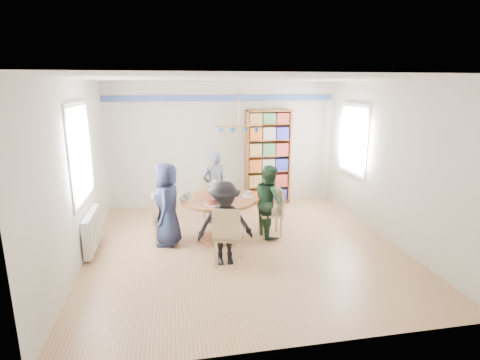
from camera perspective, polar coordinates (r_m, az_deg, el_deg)
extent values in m
plane|color=tan|center=(6.29, 0.67, -10.20)|extent=(5.00, 5.00, 0.00)
plane|color=white|center=(5.74, 0.74, 15.21)|extent=(5.00, 5.00, 0.00)
plane|color=beige|center=(8.30, -2.62, 5.46)|extent=(5.00, 0.00, 5.00)
plane|color=beige|center=(3.54, 8.52, -6.43)|extent=(5.00, 0.00, 5.00)
plane|color=beige|center=(5.93, -23.73, 0.85)|extent=(0.00, 5.00, 5.00)
plane|color=beige|center=(6.80, 21.88, 2.57)|extent=(0.00, 5.00, 5.00)
cube|color=#364C97|center=(8.19, -2.68, 12.37)|extent=(5.00, 0.02, 0.12)
cube|color=white|center=(6.17, -23.21, 3.74)|extent=(0.03, 1.32, 1.52)
cube|color=white|center=(6.17, -23.03, 3.75)|extent=(0.01, 1.20, 1.40)
cube|color=white|center=(7.87, 16.94, 5.88)|extent=(0.03, 1.12, 1.42)
cube|color=white|center=(7.87, 16.81, 5.88)|extent=(0.01, 1.00, 1.30)
cylinder|color=gold|center=(6.24, -0.17, 11.66)|extent=(0.01, 0.01, 0.75)
cylinder|color=gold|center=(6.26, -0.17, 8.23)|extent=(0.80, 0.02, 0.02)
cone|color=#4177B7|center=(6.23, -2.91, 7.44)|extent=(0.11, 0.11, 0.10)
cone|color=#4177B7|center=(6.26, -1.07, 7.49)|extent=(0.11, 0.11, 0.10)
cone|color=#4177B7|center=(6.29, 0.74, 7.53)|extent=(0.11, 0.11, 0.10)
cone|color=#4177B7|center=(6.33, 2.53, 7.56)|extent=(0.11, 0.11, 0.10)
cube|color=silver|center=(6.47, -21.58, -7.17)|extent=(0.10, 1.00, 0.60)
cube|color=silver|center=(6.10, -21.73, -8.49)|extent=(0.02, 0.06, 0.56)
cube|color=silver|center=(6.28, -21.38, -7.81)|extent=(0.02, 0.06, 0.56)
cube|color=silver|center=(6.46, -21.06, -7.16)|extent=(0.02, 0.06, 0.56)
cube|color=silver|center=(6.65, -20.76, -6.55)|extent=(0.02, 0.06, 0.56)
cube|color=silver|center=(6.83, -20.47, -5.97)|extent=(0.02, 0.06, 0.56)
cylinder|color=#995932|center=(6.37, -3.33, -2.95)|extent=(1.30, 1.30, 0.05)
cylinder|color=#995932|center=(6.49, -3.28, -6.13)|extent=(0.16, 0.16, 0.70)
cylinder|color=#995932|center=(6.61, -3.24, -8.82)|extent=(0.70, 0.70, 0.04)
cube|color=#D5B983|center=(6.47, -11.55, -5.97)|extent=(0.40, 0.40, 0.04)
cube|color=#D5B983|center=(6.40, -13.16, -4.19)|extent=(0.06, 0.37, 0.44)
cube|color=#D5B983|center=(6.41, -10.02, -8.09)|extent=(0.04, 0.04, 0.38)
cube|color=#D5B983|center=(6.69, -10.23, -7.14)|extent=(0.04, 0.04, 0.38)
cube|color=#D5B983|center=(6.40, -12.75, -8.27)|extent=(0.04, 0.04, 0.38)
cube|color=#D5B983|center=(6.68, -12.83, -7.31)|extent=(0.04, 0.04, 0.38)
cube|color=#D5B983|center=(6.65, 4.67, -5.15)|extent=(0.38, 0.38, 0.04)
cube|color=#D5B983|center=(6.62, 6.14, -3.21)|extent=(0.04, 0.38, 0.45)
cube|color=#D5B983|center=(6.82, 3.06, -6.50)|extent=(0.04, 0.04, 0.39)
cube|color=#D5B983|center=(6.54, 3.68, -7.41)|extent=(0.04, 0.04, 0.39)
cube|color=#D5B983|center=(6.90, 5.54, -6.31)|extent=(0.04, 0.04, 0.39)
cube|color=#D5B983|center=(6.62, 6.27, -7.21)|extent=(0.04, 0.04, 0.39)
cube|color=#D5B983|center=(7.37, -4.26, -2.96)|extent=(0.41, 0.41, 0.05)
cube|color=#D5B983|center=(7.48, -4.42, -0.78)|extent=(0.41, 0.04, 0.48)
cube|color=#D5B983|center=(7.27, -5.40, -5.11)|extent=(0.04, 0.04, 0.42)
cube|color=#D5B983|center=(7.30, -2.81, -4.99)|extent=(0.04, 0.04, 0.42)
cube|color=#D5B983|center=(7.58, -5.59, -4.31)|extent=(0.04, 0.04, 0.42)
cube|color=#D5B983|center=(7.61, -3.11, -4.19)|extent=(0.04, 0.04, 0.42)
cube|color=#D5B983|center=(5.60, -1.80, -8.55)|extent=(0.51, 0.51, 0.05)
cube|color=#D5B983|center=(5.35, -2.14, -6.92)|extent=(0.39, 0.16, 0.48)
cube|color=#D5B983|center=(5.82, 0.09, -10.07)|extent=(0.05, 0.05, 0.41)
cube|color=#D5B983|center=(5.87, -3.10, -9.88)|extent=(0.05, 0.05, 0.41)
cube|color=#D5B983|center=(5.53, -0.36, -11.43)|extent=(0.05, 0.05, 0.41)
cube|color=#D5B983|center=(5.58, -3.73, -11.21)|extent=(0.05, 0.05, 0.41)
imported|color=#1B213C|center=(6.31, -11.05, -3.66)|extent=(0.50, 0.72, 1.39)
imported|color=#1B3621|center=(6.57, 4.52, -3.21)|extent=(0.56, 0.68, 1.28)
imported|color=gray|center=(7.22, -3.92, -1.06)|extent=(0.60, 0.50, 1.42)
imported|color=black|center=(5.52, -2.30, -6.65)|extent=(0.82, 0.48, 1.26)
cube|color=brown|center=(8.28, 1.01, 3.35)|extent=(0.04, 0.30, 2.10)
cube|color=brown|center=(8.51, 7.38, 3.54)|extent=(0.04, 0.30, 2.10)
cube|color=brown|center=(8.26, 4.37, 10.51)|extent=(1.00, 0.30, 0.04)
cube|color=brown|center=(8.63, 4.12, -3.24)|extent=(1.00, 0.30, 0.06)
cube|color=brown|center=(8.52, 4.00, 3.62)|extent=(1.00, 0.02, 2.10)
cube|color=brown|center=(8.52, 4.16, -0.86)|extent=(0.94, 0.28, 0.03)
cube|color=brown|center=(8.44, 4.20, 1.44)|extent=(0.94, 0.28, 0.03)
cube|color=brown|center=(8.37, 4.25, 3.79)|extent=(0.94, 0.28, 0.03)
cube|color=brown|center=(8.32, 4.29, 6.16)|extent=(0.94, 0.28, 0.03)
cube|color=brown|center=(8.28, 4.33, 8.57)|extent=(0.94, 0.28, 0.03)
cube|color=#B24B1B|center=(8.49, 2.21, -2.36)|extent=(0.28, 0.22, 0.26)
cube|color=beige|center=(8.56, 4.17, -2.25)|extent=(0.28, 0.22, 0.26)
cube|color=#282A93|center=(8.64, 6.10, -2.14)|extent=(0.28, 0.22, 0.26)
cube|color=#A98043|center=(8.40, 2.23, -0.05)|extent=(0.28, 0.22, 0.26)
cube|color=#3A683E|center=(8.47, 4.21, 0.04)|extent=(0.28, 0.22, 0.26)
cube|color=maroon|center=(8.55, 6.16, 0.13)|extent=(0.28, 0.22, 0.26)
cube|color=#B24B1B|center=(8.32, 2.25, 2.30)|extent=(0.28, 0.22, 0.26)
cube|color=beige|center=(8.39, 4.26, 2.37)|extent=(0.28, 0.22, 0.26)
cube|color=#282A93|center=(8.47, 6.22, 2.43)|extent=(0.28, 0.22, 0.26)
cube|color=#A98043|center=(8.26, 2.27, 4.68)|extent=(0.28, 0.22, 0.26)
cube|color=#3A683E|center=(8.33, 4.30, 4.73)|extent=(0.28, 0.22, 0.26)
cube|color=maroon|center=(8.41, 6.29, 4.77)|extent=(0.28, 0.22, 0.26)
cube|color=#B24B1B|center=(8.21, 2.30, 7.09)|extent=(0.28, 0.22, 0.26)
cube|color=beige|center=(8.28, 4.34, 7.12)|extent=(0.28, 0.22, 0.26)
cube|color=#282A93|center=(8.36, 6.35, 7.15)|extent=(0.28, 0.22, 0.26)
cube|color=#A98043|center=(8.18, 2.32, 9.39)|extent=(0.28, 0.22, 0.22)
cube|color=#3A683E|center=(8.25, 4.38, 9.40)|extent=(0.28, 0.22, 0.22)
cube|color=maroon|center=(8.33, 6.41, 9.39)|extent=(0.28, 0.22, 0.22)
cylinder|color=white|center=(6.40, -3.92, -1.44)|extent=(0.13, 0.13, 0.26)
sphere|color=white|center=(6.37, -3.94, -0.31)|extent=(0.10, 0.10, 0.10)
cylinder|color=silver|center=(6.46, -2.35, -1.08)|extent=(0.08, 0.08, 0.30)
cylinder|color=#4177B7|center=(6.42, -2.36, 0.32)|extent=(0.03, 0.03, 0.03)
cylinder|color=white|center=(6.65, -3.19, -1.93)|extent=(0.32, 0.32, 0.01)
cylinder|color=maroon|center=(6.64, -3.20, -1.47)|extent=(0.26, 0.26, 0.10)
cylinder|color=white|center=(6.04, -3.97, -3.61)|extent=(0.32, 0.32, 0.01)
cylinder|color=maroon|center=(6.02, -3.98, -3.11)|extent=(0.26, 0.26, 0.10)
cylinder|color=white|center=(6.32, -8.01, -2.92)|extent=(0.22, 0.22, 0.01)
imported|color=white|center=(6.30, -8.02, -2.51)|extent=(0.13, 0.13, 0.10)
cylinder|color=white|center=(6.44, 1.26, -2.46)|extent=(0.22, 0.22, 0.01)
imported|color=white|center=(6.42, 1.26, -2.08)|extent=(0.11, 0.11, 0.10)
cylinder|color=white|center=(6.85, -3.87, -1.47)|extent=(0.22, 0.22, 0.01)
imported|color=white|center=(6.84, -3.87, -1.09)|extent=(0.13, 0.13, 0.10)
cylinder|color=white|center=(5.87, -2.70, -4.13)|extent=(0.22, 0.22, 0.01)
imported|color=white|center=(5.85, -2.71, -3.71)|extent=(0.11, 0.11, 0.10)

